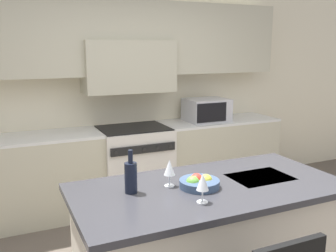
{
  "coord_description": "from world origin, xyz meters",
  "views": [
    {
      "loc": [
        -1.4,
        -2.19,
        1.86
      ],
      "look_at": [
        -0.07,
        0.76,
        1.18
      ],
      "focal_mm": 40.0,
      "sensor_mm": 36.0,
      "label": 1
    }
  ],
  "objects_px": {
    "wine_bottle": "(131,177)",
    "wine_glass_far": "(169,168)",
    "range_stove": "(134,166)",
    "wine_glass_near": "(203,183)",
    "fruit_bowl": "(199,183)",
    "microwave": "(206,110)"
  },
  "relations": [
    {
      "from": "range_stove",
      "to": "fruit_bowl",
      "type": "bearing_deg",
      "value": -96.41
    },
    {
      "from": "range_stove",
      "to": "wine_glass_near",
      "type": "distance_m",
      "value": 2.33
    },
    {
      "from": "wine_glass_near",
      "to": "fruit_bowl",
      "type": "distance_m",
      "value": 0.28
    },
    {
      "from": "range_stove",
      "to": "wine_glass_near",
      "type": "relative_size",
      "value": 5.02
    },
    {
      "from": "microwave",
      "to": "wine_glass_near",
      "type": "xyz_separation_m",
      "value": [
        -1.33,
        -2.25,
        -0.02
      ]
    },
    {
      "from": "range_stove",
      "to": "wine_glass_near",
      "type": "bearing_deg",
      "value": -98.45
    },
    {
      "from": "range_stove",
      "to": "fruit_bowl",
      "type": "xyz_separation_m",
      "value": [
        -0.22,
        -2.0,
        0.49
      ]
    },
    {
      "from": "microwave",
      "to": "range_stove",
      "type": "bearing_deg",
      "value": -178.93
    },
    {
      "from": "wine_bottle",
      "to": "wine_glass_far",
      "type": "bearing_deg",
      "value": -0.04
    },
    {
      "from": "wine_bottle",
      "to": "wine_glass_far",
      "type": "height_order",
      "value": "wine_bottle"
    },
    {
      "from": "wine_glass_near",
      "to": "fruit_bowl",
      "type": "xyz_separation_m",
      "value": [
        0.11,
        0.24,
        -0.1
      ]
    },
    {
      "from": "wine_glass_far",
      "to": "fruit_bowl",
      "type": "xyz_separation_m",
      "value": [
        0.17,
        -0.1,
        -0.1
      ]
    },
    {
      "from": "wine_glass_near",
      "to": "wine_glass_far",
      "type": "height_order",
      "value": "same"
    },
    {
      "from": "range_stove",
      "to": "wine_bottle",
      "type": "xyz_separation_m",
      "value": [
        -0.67,
        -1.9,
        0.57
      ]
    },
    {
      "from": "microwave",
      "to": "fruit_bowl",
      "type": "relative_size",
      "value": 1.93
    },
    {
      "from": "wine_glass_far",
      "to": "fruit_bowl",
      "type": "height_order",
      "value": "wine_glass_far"
    },
    {
      "from": "microwave",
      "to": "fruit_bowl",
      "type": "height_order",
      "value": "microwave"
    },
    {
      "from": "microwave",
      "to": "wine_glass_near",
      "type": "distance_m",
      "value": 2.62
    },
    {
      "from": "wine_glass_far",
      "to": "fruit_bowl",
      "type": "bearing_deg",
      "value": -29.37
    },
    {
      "from": "range_stove",
      "to": "fruit_bowl",
      "type": "height_order",
      "value": "fruit_bowl"
    },
    {
      "from": "wine_bottle",
      "to": "fruit_bowl",
      "type": "relative_size",
      "value": 1.05
    },
    {
      "from": "wine_glass_far",
      "to": "range_stove",
      "type": "bearing_deg",
      "value": 78.13
    }
  ]
}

